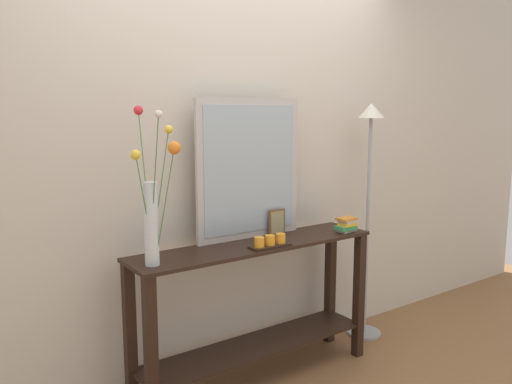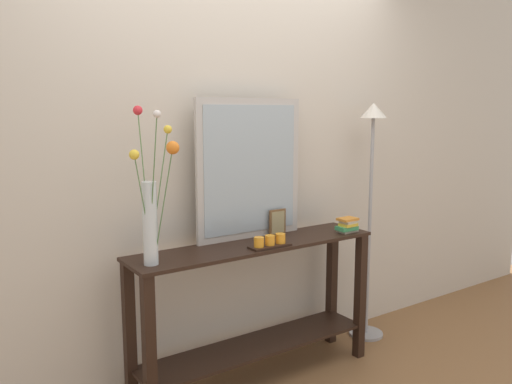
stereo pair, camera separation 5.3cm
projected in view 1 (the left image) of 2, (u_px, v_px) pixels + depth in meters
ground_plane at (256, 380)px, 3.06m from camera, size 7.00×6.00×0.02m
wall_back at (228, 150)px, 3.09m from camera, size 6.40×0.08×2.70m
console_table at (256, 298)px, 2.98m from camera, size 1.51×0.34×0.83m
mirror_leaning at (249, 169)px, 3.01m from camera, size 0.71×0.03×0.82m
tall_vase_left at (153, 205)px, 2.47m from camera, size 0.25×0.30×0.78m
candle_tray at (270, 242)px, 2.85m from camera, size 0.24×0.09×0.07m
picture_frame_small at (277, 222)px, 3.13m from camera, size 0.12×0.01×0.16m
book_stack at (346, 225)px, 3.21m from camera, size 0.14×0.10×0.09m
floor_lamp at (369, 181)px, 3.51m from camera, size 0.24×0.24×1.64m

